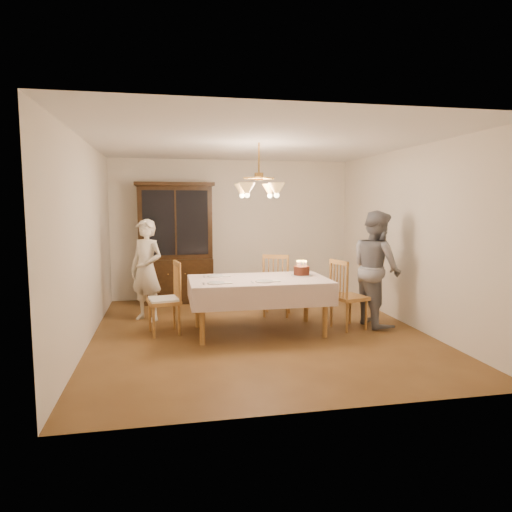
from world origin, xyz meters
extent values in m
plane|color=brown|center=(0.00, 0.00, 0.00)|extent=(5.00, 5.00, 0.00)
plane|color=white|center=(0.00, 0.00, 2.60)|extent=(5.00, 5.00, 0.00)
plane|color=silver|center=(0.00, 2.50, 1.30)|extent=(4.50, 0.00, 4.50)
plane|color=silver|center=(0.00, -2.50, 1.30)|extent=(4.50, 0.00, 4.50)
plane|color=silver|center=(-2.25, 0.00, 1.30)|extent=(0.00, 5.00, 5.00)
plane|color=silver|center=(2.25, 0.00, 1.30)|extent=(0.00, 5.00, 5.00)
cube|color=#97632B|center=(0.00, 0.00, 0.73)|extent=(1.80, 1.00, 0.04)
cube|color=#EFE5CF|center=(0.00, 0.00, 0.75)|extent=(1.90, 1.10, 0.01)
cylinder|color=#97632B|center=(-0.82, -0.42, 0.35)|extent=(0.07, 0.07, 0.71)
cylinder|color=#97632B|center=(0.82, -0.42, 0.35)|extent=(0.07, 0.07, 0.71)
cylinder|color=#97632B|center=(-0.82, 0.42, 0.35)|extent=(0.07, 0.07, 0.71)
cylinder|color=#97632B|center=(0.82, 0.42, 0.35)|extent=(0.07, 0.07, 0.71)
cube|color=black|center=(-1.08, 2.23, 0.40)|extent=(1.30, 0.50, 0.80)
cube|color=black|center=(-1.08, 2.28, 1.45)|extent=(1.30, 0.40, 1.30)
cube|color=black|center=(-1.08, 2.08, 1.45)|extent=(1.14, 0.01, 1.14)
cube|color=black|center=(-1.08, 2.23, 2.13)|extent=(1.38, 0.54, 0.06)
cube|color=#97632B|center=(0.49, 0.91, 0.45)|extent=(0.56, 0.55, 0.05)
cube|color=#97632B|center=(0.42, 0.74, 0.97)|extent=(0.39, 0.18, 0.06)
cylinder|color=#97632B|center=(0.71, 1.01, 0.21)|extent=(0.04, 0.04, 0.43)
cylinder|color=#97632B|center=(0.38, 1.14, 0.21)|extent=(0.04, 0.04, 0.43)
cylinder|color=#97632B|center=(0.59, 0.69, 0.21)|extent=(0.04, 0.04, 0.43)
cylinder|color=#97632B|center=(0.26, 0.82, 0.21)|extent=(0.04, 0.04, 0.43)
cube|color=#97632B|center=(-1.30, 0.18, 0.45)|extent=(0.49, 0.51, 0.05)
cube|color=#97632B|center=(-1.11, 0.21, 0.97)|extent=(0.10, 0.40, 0.06)
cylinder|color=#97632B|center=(-1.49, 0.33, 0.21)|extent=(0.04, 0.04, 0.43)
cylinder|color=#97632B|center=(-1.43, -0.03, 0.21)|extent=(0.04, 0.04, 0.43)
cylinder|color=#97632B|center=(-1.16, 0.38, 0.21)|extent=(0.04, 0.04, 0.43)
cylinder|color=#97632B|center=(-1.10, 0.03, 0.21)|extent=(0.04, 0.04, 0.43)
cube|color=white|center=(-1.30, 0.18, 0.48)|extent=(0.44, 0.46, 0.03)
cube|color=#97632B|center=(1.31, -0.05, 0.45)|extent=(0.52, 0.54, 0.05)
cube|color=#97632B|center=(1.13, -0.10, 0.97)|extent=(0.14, 0.39, 0.06)
cylinder|color=#97632B|center=(1.52, -0.18, 0.21)|extent=(0.04, 0.04, 0.43)
cylinder|color=#97632B|center=(1.43, 0.17, 0.21)|extent=(0.04, 0.04, 0.43)
cylinder|color=#97632B|center=(1.20, -0.27, 0.21)|extent=(0.04, 0.04, 0.43)
cylinder|color=#97632B|center=(1.10, 0.08, 0.21)|extent=(0.04, 0.04, 0.43)
imported|color=white|center=(-1.55, 0.99, 0.78)|extent=(0.68, 0.65, 1.56)
imported|color=slate|center=(1.77, 0.06, 0.85)|extent=(0.71, 0.88, 1.69)
cylinder|color=white|center=(0.65, 0.12, 0.77)|extent=(0.30, 0.30, 0.01)
cylinder|color=#34130B|center=(0.65, 0.12, 0.83)|extent=(0.23, 0.23, 0.12)
cylinder|color=#598CD8|center=(0.72, 0.12, 0.93)|extent=(0.01, 0.01, 0.07)
sphere|color=#FFB23F|center=(0.72, 0.12, 0.97)|extent=(0.01, 0.01, 0.01)
cylinder|color=pink|center=(0.71, 0.15, 0.93)|extent=(0.01, 0.01, 0.07)
sphere|color=#FFB23F|center=(0.71, 0.15, 0.97)|extent=(0.01, 0.01, 0.01)
cylinder|color=#EACC66|center=(0.70, 0.17, 0.93)|extent=(0.01, 0.01, 0.07)
sphere|color=#FFB23F|center=(0.70, 0.17, 0.97)|extent=(0.01, 0.01, 0.01)
cylinder|color=#598CD8|center=(0.67, 0.19, 0.93)|extent=(0.01, 0.01, 0.07)
sphere|color=#FFB23F|center=(0.67, 0.19, 0.97)|extent=(0.01, 0.01, 0.01)
cylinder|color=pink|center=(0.64, 0.19, 0.93)|extent=(0.01, 0.01, 0.07)
sphere|color=#FFB23F|center=(0.64, 0.19, 0.97)|extent=(0.01, 0.01, 0.01)
cylinder|color=#EACC66|center=(0.62, 0.18, 0.93)|extent=(0.01, 0.01, 0.07)
sphere|color=#FFB23F|center=(0.62, 0.18, 0.97)|extent=(0.01, 0.01, 0.01)
cylinder|color=#598CD8|center=(0.60, 0.16, 0.93)|extent=(0.01, 0.01, 0.07)
sphere|color=#FFB23F|center=(0.60, 0.16, 0.97)|extent=(0.01, 0.01, 0.01)
cylinder|color=pink|center=(0.58, 0.14, 0.93)|extent=(0.01, 0.01, 0.07)
sphere|color=#FFB23F|center=(0.58, 0.14, 0.97)|extent=(0.01, 0.01, 0.01)
cylinder|color=#EACC66|center=(0.58, 0.11, 0.93)|extent=(0.01, 0.01, 0.07)
sphere|color=#FFB23F|center=(0.58, 0.11, 0.97)|extent=(0.01, 0.01, 0.01)
cylinder|color=#598CD8|center=(0.60, 0.08, 0.93)|extent=(0.01, 0.01, 0.07)
sphere|color=#FFB23F|center=(0.60, 0.08, 0.97)|extent=(0.01, 0.01, 0.01)
cylinder|color=pink|center=(0.62, 0.06, 0.93)|extent=(0.01, 0.01, 0.07)
sphere|color=#FFB23F|center=(0.62, 0.06, 0.97)|extent=(0.01, 0.01, 0.01)
cylinder|color=#EACC66|center=(0.64, 0.06, 0.93)|extent=(0.01, 0.01, 0.07)
sphere|color=#FFB23F|center=(0.64, 0.06, 0.97)|extent=(0.01, 0.01, 0.01)
cylinder|color=#598CD8|center=(0.67, 0.06, 0.93)|extent=(0.01, 0.01, 0.07)
sphere|color=#FFB23F|center=(0.67, 0.06, 0.97)|extent=(0.01, 0.01, 0.01)
cylinder|color=pink|center=(0.70, 0.07, 0.93)|extent=(0.01, 0.01, 0.07)
sphere|color=#FFB23F|center=(0.70, 0.07, 0.97)|extent=(0.01, 0.01, 0.01)
cylinder|color=#EACC66|center=(0.71, 0.10, 0.93)|extent=(0.01, 0.01, 0.07)
sphere|color=#FFB23F|center=(0.71, 0.10, 0.97)|extent=(0.01, 0.01, 0.01)
cylinder|color=white|center=(-0.62, -0.28, 0.77)|extent=(0.23, 0.23, 0.02)
cube|color=silver|center=(-0.78, -0.28, 0.76)|extent=(0.01, 0.16, 0.01)
cube|color=white|center=(-0.46, -0.28, 0.76)|extent=(0.10, 0.10, 0.01)
cylinder|color=white|center=(0.02, -0.27, 0.77)|extent=(0.23, 0.23, 0.02)
cube|color=silver|center=(-0.14, -0.27, 0.76)|extent=(0.02, 0.16, 0.01)
cube|color=white|center=(0.18, -0.27, 0.76)|extent=(0.10, 0.10, 0.01)
cylinder|color=white|center=(-0.57, 0.29, 0.77)|extent=(0.23, 0.23, 0.02)
cube|color=silver|center=(-0.73, 0.29, 0.76)|extent=(0.01, 0.16, 0.01)
cube|color=white|center=(-0.41, 0.29, 0.76)|extent=(0.10, 0.10, 0.01)
cylinder|color=#BF8C3F|center=(0.00, 0.00, 2.40)|extent=(0.02, 0.02, 0.40)
cylinder|color=#BF8C3F|center=(0.00, 0.00, 2.15)|extent=(0.12, 0.12, 0.10)
cone|color=#D8994C|center=(0.20, 0.20, 1.97)|extent=(0.22, 0.22, 0.18)
sphere|color=#FFD899|center=(0.20, 0.20, 1.90)|extent=(0.07, 0.07, 0.07)
cone|color=#D8994C|center=(-0.20, 0.20, 1.97)|extent=(0.22, 0.22, 0.18)
sphere|color=#FFD899|center=(-0.20, 0.20, 1.90)|extent=(0.07, 0.07, 0.07)
cone|color=#D8994C|center=(-0.20, -0.20, 1.97)|extent=(0.22, 0.22, 0.18)
sphere|color=#FFD899|center=(-0.20, -0.20, 1.90)|extent=(0.07, 0.07, 0.07)
cone|color=#D8994C|center=(0.20, -0.20, 1.97)|extent=(0.22, 0.22, 0.18)
sphere|color=#FFD899|center=(0.20, -0.20, 1.90)|extent=(0.07, 0.07, 0.07)
camera|label=1|loc=(-1.24, -6.09, 1.79)|focal=32.00mm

